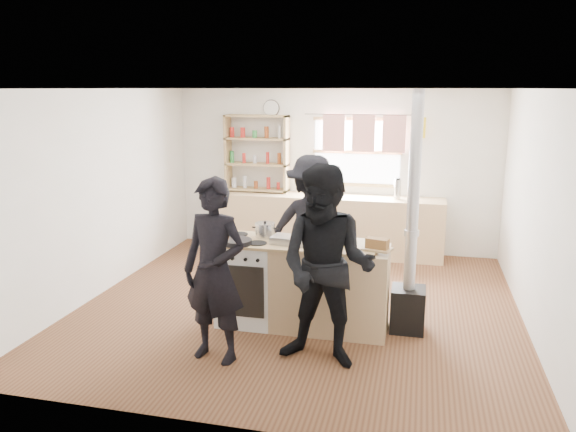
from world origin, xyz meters
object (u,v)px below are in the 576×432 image
(stockpot_stove, at_px, (265,230))
(person_near_right, at_px, (327,267))
(stockpot_counter, at_px, (335,234))
(roast_tray, at_px, (290,240))
(thermos, at_px, (397,189))
(cooking_island, at_px, (302,284))
(person_near_left, at_px, (215,271))
(skillet_greens, at_px, (237,241))
(flue_heater, at_px, (410,271))
(person_far, at_px, (312,227))
(bread_board, at_px, (377,245))

(stockpot_stove, xyz_separation_m, person_near_right, (0.83, -0.89, -0.08))
(stockpot_stove, relative_size, person_near_right, 0.12)
(stockpot_counter, bearing_deg, roast_tray, -164.52)
(thermos, xyz_separation_m, cooking_island, (-0.85, -2.77, -0.58))
(roast_tray, bearing_deg, person_near_left, -121.49)
(thermos, height_order, skillet_greens, thermos)
(stockpot_counter, distance_m, flue_heater, 0.86)
(stockpot_counter, bearing_deg, stockpot_stove, 175.23)
(person_near_right, height_order, person_far, person_near_right)
(thermos, xyz_separation_m, person_near_left, (-1.48, -3.68, -0.18))
(cooking_island, bearing_deg, person_far, 94.67)
(person_near_left, bearing_deg, flue_heater, 42.75)
(roast_tray, relative_size, stockpot_stove, 1.86)
(bread_board, relative_size, person_far, 0.19)
(cooking_island, relative_size, stockpot_counter, 6.66)
(person_near_left, bearing_deg, cooking_island, 66.85)
(thermos, bearing_deg, bread_board, -91.23)
(thermos, bearing_deg, roast_tray, -108.65)
(stockpot_stove, bearing_deg, roast_tray, -30.34)
(person_far, bearing_deg, bread_board, 136.81)
(thermos, height_order, person_near_left, person_near_left)
(roast_tray, bearing_deg, cooking_island, 31.67)
(cooking_island, distance_m, person_far, 0.97)
(cooking_island, distance_m, person_near_left, 1.18)
(thermos, height_order, person_near_right, person_near_right)
(stockpot_stove, xyz_separation_m, person_far, (0.36, 0.76, -0.14))
(skillet_greens, height_order, stockpot_counter, stockpot_counter)
(thermos, height_order, roast_tray, thermos)
(skillet_greens, xyz_separation_m, flue_heater, (1.76, 0.37, -0.30))
(bread_board, xyz_separation_m, person_far, (-0.86, 0.98, -0.11))
(cooking_island, distance_m, flue_heater, 1.14)
(stockpot_stove, relative_size, bread_board, 0.67)
(stockpot_counter, bearing_deg, skillet_greens, -164.33)
(roast_tray, xyz_separation_m, stockpot_stove, (-0.33, 0.19, 0.04))
(roast_tray, xyz_separation_m, bread_board, (0.90, -0.03, 0.01))
(thermos, distance_m, person_far, 2.11)
(skillet_greens, height_order, roast_tray, roast_tray)
(cooking_island, distance_m, skillet_greens, 0.84)
(bread_board, xyz_separation_m, person_near_right, (-0.39, -0.67, -0.05))
(flue_heater, height_order, person_near_left, flue_heater)
(thermos, height_order, flue_heater, flue_heater)
(cooking_island, relative_size, bread_board, 6.09)
(skillet_greens, bearing_deg, bread_board, 4.76)
(person_near_right, bearing_deg, person_far, 112.93)
(thermos, relative_size, bread_board, 0.90)
(stockpot_stove, distance_m, person_near_right, 1.22)
(thermos, bearing_deg, flue_heater, -84.26)
(thermos, relative_size, person_near_left, 0.17)
(cooking_island, distance_m, roast_tray, 0.52)
(stockpot_stove, bearing_deg, skillet_greens, -121.41)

